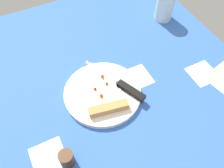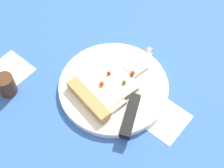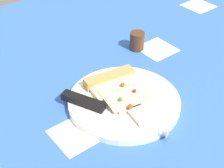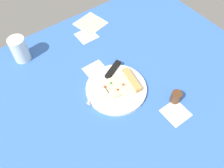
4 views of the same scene
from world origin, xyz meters
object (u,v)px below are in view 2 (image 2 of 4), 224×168
(plate, at_px, (114,87))
(knife, at_px, (135,98))
(pizza_slice, at_px, (104,89))
(pepper_shaker, at_px, (6,85))

(plate, height_order, knife, knife)
(plate, height_order, pizza_slice, pizza_slice)
(plate, relative_size, pizza_slice, 1.32)
(pizza_slice, bearing_deg, pepper_shaker, -132.70)
(pizza_slice, xyz_separation_m, knife, (-0.06, -0.03, -0.00))
(knife, height_order, pepper_shaker, pepper_shaker)
(plate, distance_m, pizza_slice, 0.03)
(knife, distance_m, pepper_shaker, 0.28)
(knife, bearing_deg, pepper_shaker, -170.90)
(plate, distance_m, knife, 0.06)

